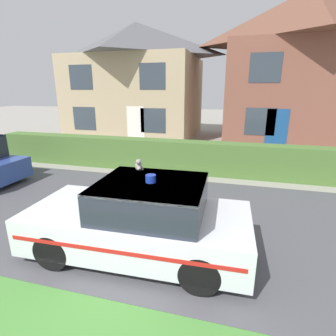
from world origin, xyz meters
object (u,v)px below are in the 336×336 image
Objects in this scene: house_left at (137,80)px; house_right at (304,69)px; cat at (139,165)px; police_car at (141,220)px.

house_right reaches higher than house_left.
house_left is (-4.84, 12.40, 1.87)m from cat.
house_right is at bearing -1.73° from house_left.
house_left is at bearing 178.27° from house_right.
house_right is at bearing -112.88° from police_car.
house_left is at bearing 178.25° from cat.
house_left is at bearing -70.38° from police_car.
house_left is 0.96× the size of house_right.
house_right is (4.74, 12.29, 3.34)m from police_car.
cat is at bearing -111.75° from house_right.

